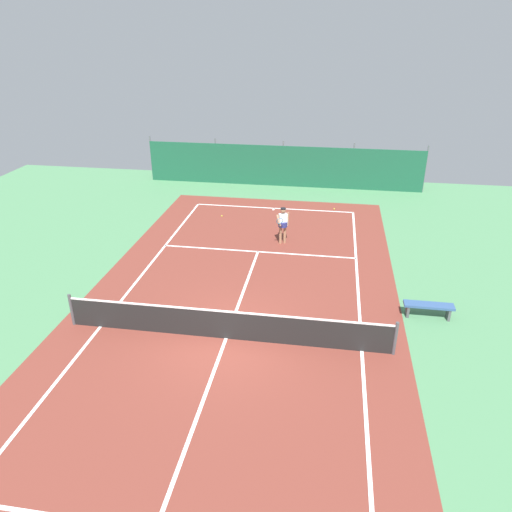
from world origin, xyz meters
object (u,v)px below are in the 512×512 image
Objects in this scene: tennis_player at (283,223)px; tennis_net at (226,324)px; courtside_bench at (429,307)px; tennis_ball_midcourt at (222,216)px; tennis_ball_near_player at (334,209)px.

tennis_net is at bearing 59.02° from tennis_player.
tennis_player is 1.03× the size of courtside_bench.
tennis_ball_midcourt is at bearing 137.42° from courtside_bench.
tennis_player is 4.48m from tennis_ball_midcourt.
courtside_bench is (8.75, -8.05, 0.34)m from tennis_ball_midcourt.
tennis_net is at bearing -104.38° from tennis_ball_near_player.
tennis_net is 153.33× the size of tennis_ball_near_player.
tennis_ball_near_player is at bearing 19.24° from tennis_ball_midcourt.
tennis_ball_near_player is 1.00× the size of tennis_ball_midcourt.
tennis_net is 6.33× the size of courtside_bench.
tennis_ball_near_player is 5.91m from tennis_ball_midcourt.
courtside_bench reaches higher than tennis_ball_near_player.
tennis_ball_midcourt is 11.90m from courtside_bench.
tennis_player is 24.85× the size of tennis_ball_near_player.
tennis_ball_midcourt is at bearing 103.37° from tennis_net.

